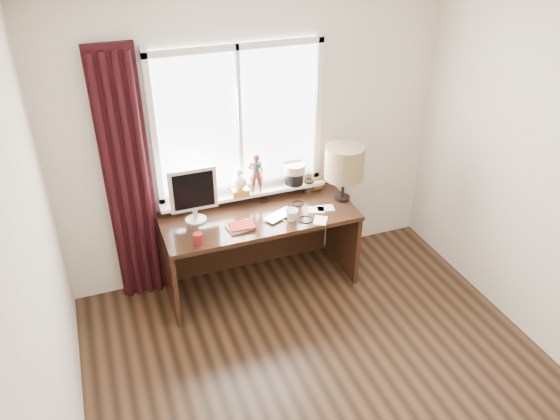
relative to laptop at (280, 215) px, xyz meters
name	(u,v)px	position (x,y,z in m)	size (l,w,h in m)	color
floor	(349,415)	(-0.06, -1.54, -0.76)	(3.50, 4.00, 0.00)	#442B1B
ceiling	(385,40)	(-0.06, -1.54, 1.84)	(3.50, 4.00, 0.00)	white
wall_back	(255,139)	(-0.06, 0.46, 0.54)	(3.50, 2.60, 0.00)	beige
wall_left	(44,342)	(-1.81, -1.54, 0.54)	(4.00, 2.60, 0.00)	beige
laptop	(280,215)	(0.00, 0.00, 0.00)	(0.30, 0.19, 0.02)	silver
mug	(292,215)	(0.07, -0.09, 0.04)	(0.11, 0.10, 0.11)	white
red_cup	(198,239)	(-0.76, -0.17, 0.04)	(0.08, 0.08, 0.10)	maroon
window	(243,142)	(-0.19, 0.41, 0.55)	(1.52, 0.21, 1.40)	white
curtain	(129,183)	(-1.19, 0.37, 0.35)	(0.38, 0.09, 2.25)	black
desk	(256,233)	(-0.16, 0.19, -0.26)	(1.70, 0.70, 0.75)	#351E11
monitor	(193,192)	(-0.70, 0.19, 0.27)	(0.40, 0.18, 0.49)	beige
notebook_stack	(241,226)	(-0.37, -0.06, 0.00)	(0.24, 0.19, 0.03)	beige
brush_holder	(309,186)	(0.41, 0.33, 0.05)	(0.09, 0.09, 0.25)	black
icon_frame	(318,183)	(0.51, 0.34, 0.05)	(0.10, 0.03, 0.13)	gold
table_lamp	(344,163)	(0.64, 0.09, 0.35)	(0.35, 0.35, 0.52)	black
loose_papers	(321,213)	(0.36, -0.06, -0.01)	(0.30, 0.35, 0.00)	white
desk_cables	(292,209)	(0.14, 0.07, -0.01)	(0.40, 0.57, 0.01)	black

